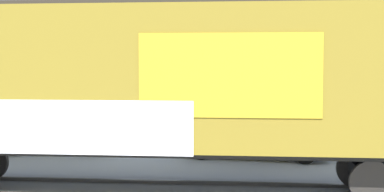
% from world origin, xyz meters
% --- Properties ---
extents(ground_plane, '(260.00, 260.00, 0.00)m').
position_xyz_m(ground_plane, '(0.00, 0.00, 0.00)').
color(ground_plane, '#B2B5BC').
extents(track, '(60.01, 2.82, 0.08)m').
position_xyz_m(track, '(-0.79, -0.01, 0.04)').
color(track, '#4C4742').
rests_on(track, ground_plane).
extents(freight_car, '(16.23, 3.18, 4.35)m').
position_xyz_m(freight_car, '(0.59, -0.00, 2.53)').
color(freight_car, olive).
rests_on(freight_car, ground_plane).
extents(flagpole, '(0.18, 1.43, 8.52)m').
position_xyz_m(flagpole, '(1.59, 12.10, 5.30)').
color(flagpole, silver).
rests_on(flagpole, ground_plane).
extents(hillside, '(111.28, 38.92, 13.72)m').
position_xyz_m(hillside, '(0.04, 59.10, 4.53)').
color(hillside, silver).
rests_on(hillside, ground_plane).
extents(parked_car_white, '(4.53, 2.38, 1.83)m').
position_xyz_m(parked_car_white, '(-3.86, 4.90, 0.90)').
color(parked_car_white, silver).
rests_on(parked_car_white, ground_plane).
extents(parked_car_black, '(4.73, 2.32, 1.74)m').
position_xyz_m(parked_car_black, '(2.70, 4.62, 0.87)').
color(parked_car_black, black).
rests_on(parked_car_black, ground_plane).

